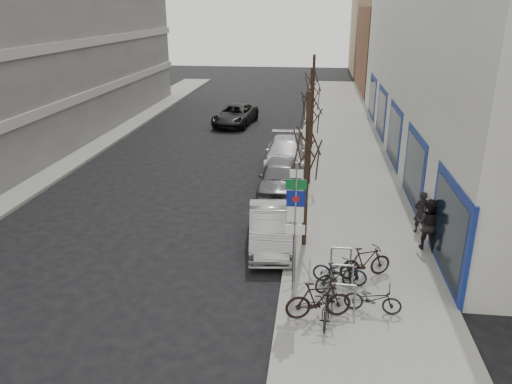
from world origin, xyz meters
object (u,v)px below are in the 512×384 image
(bike_rack, at_px, (342,274))
(bike_near_left, at_px, (327,300))
(tree_mid, at_px, (311,100))
(parked_car_back, at_px, (285,153))
(bike_far_inner, at_px, (365,262))
(bike_far_curb, at_px, (373,297))
(parked_car_mid, at_px, (280,177))
(bike_mid_curb, at_px, (340,269))
(bike_near_right, at_px, (319,300))
(highway_sign_pole, at_px, (295,224))
(tree_far, at_px, (313,80))
(meter_back, at_px, (302,145))
(meter_mid, at_px, (298,177))
(bike_mid_inner, at_px, (337,275))
(parked_car_front, at_px, (270,228))
(meter_front, at_px, (291,229))
(tree_near, at_px, (308,134))
(pedestrian_far, at_px, (429,224))
(pedestrian_near, at_px, (421,212))
(lane_car, at_px, (235,115))

(bike_rack, height_order, bike_near_left, bike_near_left)
(tree_mid, relative_size, parked_car_back, 1.08)
(bike_far_inner, xyz_separation_m, parked_car_back, (-3.22, 11.57, 0.07))
(bike_rack, bearing_deg, bike_far_curb, -53.57)
(parked_car_mid, bearing_deg, bike_mid_curb, -72.45)
(bike_near_right, bearing_deg, bike_far_curb, -87.62)
(bike_rack, height_order, bike_far_curb, bike_far_curb)
(highway_sign_pole, bearing_deg, bike_near_right, -51.67)
(tree_far, relative_size, meter_back, 4.33)
(meter_mid, distance_m, bike_mid_inner, 8.05)
(bike_near_right, distance_m, parked_car_front, 4.71)
(meter_front, bearing_deg, bike_far_inner, -33.48)
(bike_near_right, bearing_deg, bike_mid_inner, -34.44)
(tree_mid, xyz_separation_m, meter_mid, (-0.45, -1.50, -3.19))
(bike_near_right, xyz_separation_m, parked_car_back, (-1.81, 13.92, 0.04))
(bike_far_inner, bearing_deg, meter_back, -12.96)
(tree_near, xyz_separation_m, meter_mid, (-0.45, 5.00, -3.19))
(tree_near, bearing_deg, meter_front, -131.99)
(parked_car_mid, bearing_deg, tree_near, -76.11)
(parked_car_front, xyz_separation_m, pedestrian_far, (5.40, 0.19, 0.38))
(bike_near_left, bearing_deg, parked_car_front, 117.83)
(bike_rack, relative_size, bike_far_inner, 1.31)
(bike_near_left, height_order, pedestrian_far, pedestrian_far)
(bike_near_right, distance_m, bike_mid_curb, 1.96)
(pedestrian_far, bearing_deg, parked_car_front, 31.27)
(bike_mid_inner, bearing_deg, tree_far, -30.98)
(bike_far_curb, distance_m, parked_car_front, 5.07)
(highway_sign_pole, height_order, meter_mid, highway_sign_pole)
(meter_mid, relative_size, bike_near_right, 0.70)
(tree_far, relative_size, meter_mid, 4.33)
(bike_near_left, relative_size, bike_near_right, 1.01)
(meter_mid, distance_m, parked_car_mid, 0.91)
(tree_far, xyz_separation_m, bike_far_curb, (1.98, -16.96, -3.48))
(highway_sign_pole, xyz_separation_m, bike_mid_inner, (1.26, 0.61, -1.83))
(meter_front, bearing_deg, highway_sign_pole, -85.25)
(tree_far, bearing_deg, highway_sign_pole, -90.69)
(tree_mid, distance_m, bike_mid_inner, 10.08)
(bike_near_right, relative_size, parked_car_mid, 0.40)
(highway_sign_pole, bearing_deg, bike_near_left, -43.40)
(meter_front, bearing_deg, parked_car_back, 94.81)
(pedestrian_near, bearing_deg, bike_near_right, 36.06)
(meter_front, relative_size, bike_near_left, 0.69)
(bike_far_inner, height_order, pedestrian_far, pedestrian_far)
(bike_far_curb, distance_m, pedestrian_far, 4.71)
(bike_near_right, relative_size, parked_car_front, 0.43)
(bike_far_curb, relative_size, parked_car_back, 0.30)
(pedestrian_far, bearing_deg, bike_far_curb, 91.04)
(tree_far, height_order, pedestrian_near, tree_far)
(tree_far, distance_m, meter_back, 4.08)
(bike_far_curb, xyz_separation_m, lane_car, (-7.52, 23.02, 0.09))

